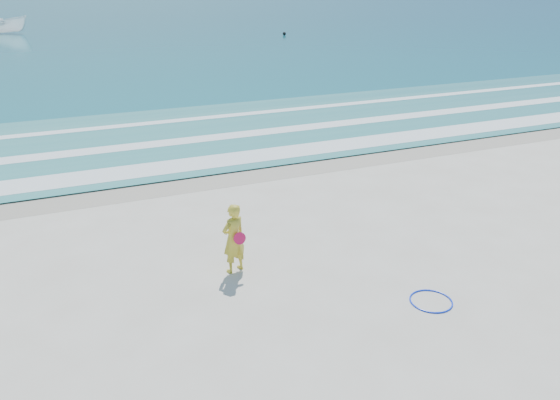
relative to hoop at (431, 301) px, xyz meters
name	(u,v)px	position (x,y,z in m)	size (l,w,h in m)	color
ground	(366,323)	(-1.58, -0.12, -0.02)	(400.00, 400.00, 0.00)	silver
wet_sand	(223,174)	(-1.58, 8.88, -0.01)	(400.00, 2.40, 0.00)	#B2A893
ocean	(66,11)	(-1.58, 104.88, 0.00)	(400.00, 190.00, 0.04)	#19727F
shallow	(186,135)	(-1.58, 13.88, 0.03)	(400.00, 10.00, 0.01)	#59B7AD
foam_near	(212,161)	(-1.58, 10.18, 0.04)	(400.00, 1.40, 0.01)	white
foam_mid	(191,140)	(-1.58, 13.08, 0.04)	(400.00, 0.90, 0.01)	white
foam_far	(172,121)	(-1.58, 16.38, 0.04)	(400.00, 0.60, 0.01)	white
hoop	(431,301)	(0.00, 0.00, 0.00)	(0.86, 0.86, 0.03)	#0D35F8
boat	(5,25)	(-9.89, 62.63, 0.97)	(1.85, 4.91, 1.90)	white
buoy	(284,34)	(17.84, 48.83, 0.21)	(0.37, 0.37, 0.37)	black
woman	(234,238)	(-3.24, 2.72, 0.78)	(0.68, 0.56, 1.59)	gold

